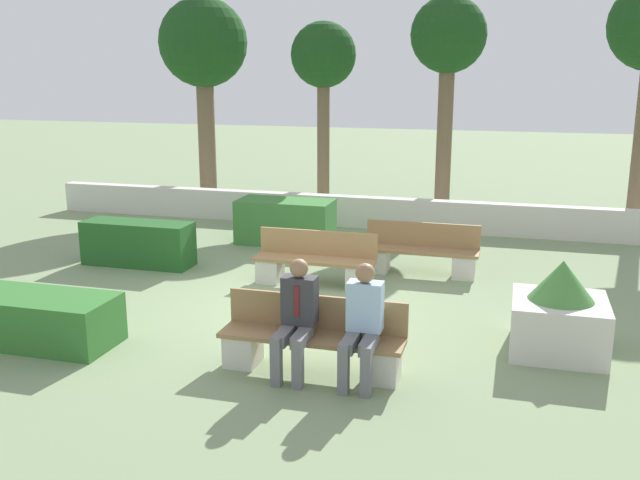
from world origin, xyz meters
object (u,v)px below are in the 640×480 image
object	(u,v)px
planter_corner_left	(559,314)
tree_center_right	(448,44)
bench_front	(312,343)
person_seated_man	(296,314)
tree_center_left	(323,61)
person_seated_woman	(362,319)
bench_left_side	(421,255)
tree_leftmost	(203,48)
bench_right_side	(315,265)

from	to	relation	value
planter_corner_left	tree_center_right	distance (m)	8.52
bench_front	person_seated_man	world-z (taller)	person_seated_man
bench_front	planter_corner_left	xyz separation A→B (m)	(2.68, 1.31, 0.15)
person_seated_man	planter_corner_left	size ratio (longest dim) A/B	1.15
tree_center_left	person_seated_woman	bearing A→B (deg)	-72.07
bench_front	bench_left_side	world-z (taller)	same
bench_front	person_seated_woman	bearing A→B (deg)	-13.22
person_seated_man	tree_center_right	world-z (taller)	tree_center_right
person_seated_man	bench_left_side	bearing A→B (deg)	79.84
bench_front	tree_center_right	size ratio (longest dim) A/B	0.43
person_seated_man	tree_leftmost	size ratio (longest dim) A/B	0.26
bench_left_side	person_seated_man	world-z (taller)	person_seated_man
person_seated_man	person_seated_woman	bearing A→B (deg)	0.08
bench_right_side	planter_corner_left	size ratio (longest dim) A/B	1.69
person_seated_woman	tree_center_right	world-z (taller)	tree_center_right
bench_front	person_seated_woman	xyz separation A→B (m)	(0.60, -0.14, 0.39)
bench_left_side	tree_leftmost	size ratio (longest dim) A/B	0.38
person_seated_woman	planter_corner_left	bearing A→B (deg)	34.99
bench_left_side	person_seated_man	bearing A→B (deg)	-104.04
planter_corner_left	tree_center_left	world-z (taller)	tree_center_left
bench_left_side	tree_leftmost	bearing A→B (deg)	136.76
bench_right_side	person_seated_man	size ratio (longest dim) A/B	1.47
bench_left_side	person_seated_woman	world-z (taller)	person_seated_woman
person_seated_woman	tree_center_left	size ratio (longest dim) A/B	0.30
planter_corner_left	person_seated_man	bearing A→B (deg)	-152.67
tree_center_left	planter_corner_left	bearing A→B (deg)	-56.77
tree_leftmost	person_seated_woman	bearing A→B (deg)	-57.14
bench_right_side	tree_leftmost	distance (m)	8.25
bench_left_side	bench_right_side	size ratio (longest dim) A/B	0.98
tree_center_left	tree_center_right	bearing A→B (deg)	-3.23
bench_front	tree_leftmost	size ratio (longest dim) A/B	0.42
bench_front	tree_center_left	bearing A→B (deg)	104.66
tree_center_left	tree_leftmost	bearing A→B (deg)	177.48
tree_center_right	planter_corner_left	bearing A→B (deg)	-73.63
bench_front	planter_corner_left	bearing A→B (deg)	26.09
tree_leftmost	tree_center_left	world-z (taller)	tree_leftmost
bench_right_side	planter_corner_left	distance (m)	4.01
bench_left_side	planter_corner_left	bearing A→B (deg)	-58.49
tree_center_left	person_seated_man	bearing A→B (deg)	-76.36
person_seated_woman	tree_center_left	xyz separation A→B (m)	(-2.96, 9.14, 2.74)
planter_corner_left	bench_left_side	bearing A→B (deg)	125.38
planter_corner_left	tree_leftmost	bearing A→B (deg)	135.90
planter_corner_left	bench_right_side	bearing A→B (deg)	152.75
tree_center_right	bench_left_side	bearing A→B (deg)	-87.90
tree_center_right	bench_right_side	bearing A→B (deg)	-103.32
person_seated_woman	planter_corner_left	xyz separation A→B (m)	(2.08, 1.45, -0.24)
planter_corner_left	tree_center_right	xyz separation A→B (m)	(-2.21, 7.53, 3.33)
planter_corner_left	tree_center_left	xyz separation A→B (m)	(-5.04, 7.69, 2.97)
bench_left_side	tree_center_right	xyz separation A→B (m)	(-0.17, 4.65, 3.49)
bench_right_side	person_seated_woman	size ratio (longest dim) A/B	1.47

